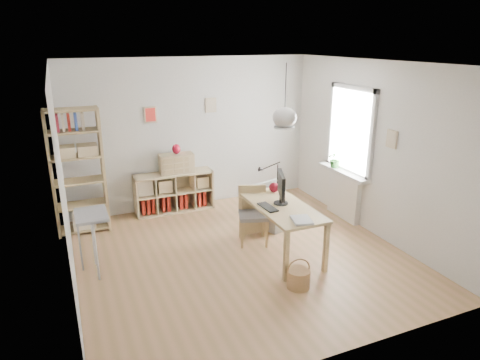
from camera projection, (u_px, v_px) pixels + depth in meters
name	position (u px, v px, depth m)	size (l,w,h in m)	color
ground	(242.00, 255.00, 6.20)	(4.50, 4.50, 0.00)	#AE7E57
room_shell	(285.00, 117.00, 5.64)	(4.50, 4.50, 4.50)	white
window_unit	(351.00, 130.00, 7.06)	(0.07, 1.16, 1.46)	white
radiator	(344.00, 196.00, 7.41)	(0.10, 0.80, 0.80)	silver
windowsill	(343.00, 172.00, 7.26)	(0.22, 1.20, 0.06)	silver
desk	(282.00, 212.00, 6.07)	(0.70, 1.50, 0.75)	tan
cube_shelf	(173.00, 195.00, 7.75)	(1.40, 0.38, 0.72)	#CDB387
tall_bookshelf	(77.00, 167.00, 6.67)	(0.80, 0.38, 2.00)	tan
side_table	(87.00, 227.00, 5.54)	(0.40, 0.55, 0.85)	gray
chair	(253.00, 211.00, 6.50)	(0.54, 0.54, 0.87)	gray
wicker_basket	(298.00, 278.00, 5.37)	(0.29, 0.29, 0.40)	#A7744B
storage_chest	(277.00, 211.00, 7.19)	(0.85, 0.91, 0.70)	#AFAEAA
monitor	(281.00, 187.00, 6.02)	(0.24, 0.50, 0.45)	black
keyboard	(268.00, 207.00, 5.95)	(0.14, 0.38, 0.02)	black
task_lamp	(268.00, 174.00, 6.49)	(0.40, 0.15, 0.42)	black
yarn_ball	(274.00, 187.00, 6.54)	(0.15, 0.15, 0.15)	#500A10
paper_tray	(302.00, 220.00, 5.51)	(0.24, 0.30, 0.03)	silver
drawer_chest	(177.00, 163.00, 7.56)	(0.60, 0.27, 0.34)	#CDB387
red_vase	(176.00, 149.00, 7.48)	(0.15, 0.15, 0.18)	maroon
potted_plant	(336.00, 159.00, 7.38)	(0.27, 0.24, 0.30)	#255921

